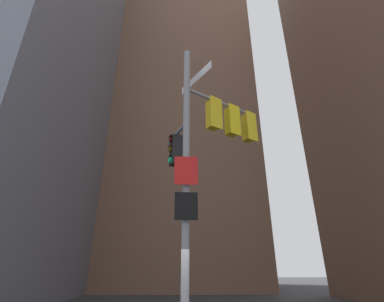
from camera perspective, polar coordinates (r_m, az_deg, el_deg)
The scene contains 2 objects.
building_mid_block at distance 38.27m, azimuth -2.17°, elevation 5.08°, with size 17.17×17.17×40.46m, color brown.
signal_pole_assembly at distance 8.50m, azimuth 2.99°, elevation 1.00°, with size 3.24×2.28×8.85m.
Camera 1 is at (0.09, -7.18, 2.10)m, focal length 25.39 mm.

